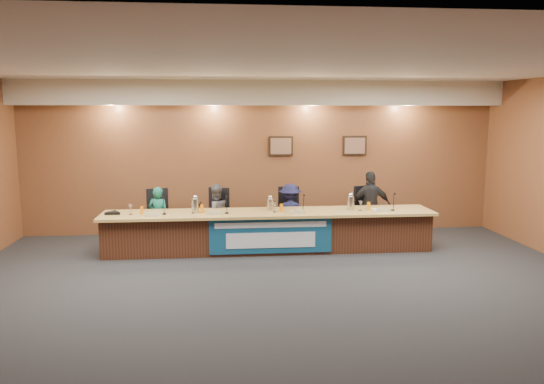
{
  "coord_description": "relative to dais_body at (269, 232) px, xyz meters",
  "views": [
    {
      "loc": [
        -0.87,
        -7.21,
        2.59
      ],
      "look_at": [
        0.07,
        2.44,
        1.1
      ],
      "focal_mm": 35.0,
      "sensor_mm": 36.0,
      "label": 1
    }
  ],
  "objects": [
    {
      "name": "dais_body",
      "position": [
        0.0,
        0.0,
        0.0
      ],
      "size": [
        6.0,
        0.8,
        0.7
      ],
      "primitive_type": "cube",
      "color": "#432213",
      "rests_on": "floor"
    },
    {
      "name": "banner_text_lower",
      "position": [
        0.0,
        -0.43,
        -0.05
      ],
      "size": [
        1.6,
        0.01,
        0.28
      ],
      "primitive_type": "cube",
      "color": "silver",
      "rests_on": "banner"
    },
    {
      "name": "water_glass_b",
      "position": [
        -1.39,
        -0.1,
        0.49
      ],
      "size": [
        0.08,
        0.08,
        0.18
      ],
      "primitive_type": "cylinder",
      "color": "silver",
      "rests_on": "dais_top"
    },
    {
      "name": "panelist_c",
      "position": [
        0.48,
        0.57,
        0.24
      ],
      "size": [
        0.77,
        0.46,
        1.17
      ],
      "primitive_type": "imported",
      "rotation": [
        0.0,
        0.0,
        3.11
      ],
      "color": "#121338",
      "rests_on": "floor"
    },
    {
      "name": "juice_glass_c",
      "position": [
        0.22,
        -0.11,
        0.47
      ],
      "size": [
        0.06,
        0.06,
        0.15
      ],
      "primitive_type": "cylinder",
      "color": "orange",
      "rests_on": "dais_top"
    },
    {
      "name": "wall_photo_left",
      "position": [
        0.4,
        1.57,
        1.5
      ],
      "size": [
        0.52,
        0.04,
        0.42
      ],
      "primitive_type": "cube",
      "color": "black",
      "rests_on": "wall_back"
    },
    {
      "name": "panelist_b",
      "position": [
        -0.99,
        0.57,
        0.24
      ],
      "size": [
        0.71,
        0.64,
        1.19
      ],
      "primitive_type": "imported",
      "rotation": [
        0.0,
        0.0,
        3.54
      ],
      "color": "#525156",
      "rests_on": "floor"
    },
    {
      "name": "banner",
      "position": [
        0.0,
        -0.41,
        0.03
      ],
      "size": [
        2.2,
        0.02,
        0.65
      ],
      "primitive_type": "cube",
      "color": "navy",
      "rests_on": "dais_body"
    },
    {
      "name": "microphone_c",
      "position": [
        0.62,
        -0.17,
        0.41
      ],
      "size": [
        0.07,
        0.07,
        0.02
      ],
      "primitive_type": "cylinder",
      "color": "black",
      "rests_on": "dais_top"
    },
    {
      "name": "office_chair_d",
      "position": [
        2.1,
        0.67,
        0.13
      ],
      "size": [
        0.62,
        0.62,
        0.08
      ],
      "primitive_type": "cube",
      "rotation": [
        0.0,
        0.0,
        0.35
      ],
      "color": "black",
      "rests_on": "floor"
    },
    {
      "name": "carafe_mid",
      "position": [
        0.03,
        0.06,
        0.51
      ],
      "size": [
        0.13,
        0.13,
        0.22
      ],
      "primitive_type": "cylinder",
      "color": "silver",
      "rests_on": "dais_top"
    },
    {
      "name": "juice_glass_d",
      "position": [
        1.87,
        -0.07,
        0.47
      ],
      "size": [
        0.06,
        0.06,
        0.15
      ],
      "primitive_type": "cylinder",
      "color": "orange",
      "rests_on": "dais_top"
    },
    {
      "name": "juice_glass_b",
      "position": [
        -1.23,
        -0.07,
        0.47
      ],
      "size": [
        0.06,
        0.06,
        0.15
      ],
      "primitive_type": "cylinder",
      "color": "orange",
      "rests_on": "dais_top"
    },
    {
      "name": "panelist_a",
      "position": [
        -2.08,
        0.57,
        0.23
      ],
      "size": [
        0.49,
        0.4,
        1.15
      ],
      "primitive_type": "imported",
      "rotation": [
        0.0,
        0.0,
        2.8
      ],
      "color": "#145F4D",
      "rests_on": "floor"
    },
    {
      "name": "soffit",
      "position": [
        0.0,
        1.35,
        2.6
      ],
      "size": [
        10.0,
        0.5,
        0.5
      ],
      "primitive_type": "cube",
      "color": "beige",
      "rests_on": "wall_back"
    },
    {
      "name": "water_glass_d",
      "position": [
        1.71,
        -0.12,
        0.49
      ],
      "size": [
        0.08,
        0.08,
        0.18
      ],
      "primitive_type": "cylinder",
      "color": "silver",
      "rests_on": "dais_top"
    },
    {
      "name": "ceiling",
      "position": [
        0.0,
        -2.4,
        2.85
      ],
      "size": [
        10.0,
        8.0,
        0.04
      ],
      "primitive_type": "cube",
      "color": "silver",
      "rests_on": "wall_back"
    },
    {
      "name": "nameplate_a",
      "position": [
        -2.12,
        -0.34,
        0.45
      ],
      "size": [
        0.24,
        0.08,
        0.1
      ],
      "primitive_type": "cube",
      "rotation": [
        0.31,
        0.0,
        0.0
      ],
      "color": "white",
      "rests_on": "dais_top"
    },
    {
      "name": "floor",
      "position": [
        0.0,
        -2.4,
        -0.35
      ],
      "size": [
        10.0,
        10.0,
        0.0
      ],
      "primitive_type": "plane",
      "color": "black",
      "rests_on": "ground"
    },
    {
      "name": "paper_stack",
      "position": [
        2.08,
        -0.07,
        0.4
      ],
      "size": [
        0.26,
        0.33,
        0.01
      ],
      "primitive_type": "cube",
      "rotation": [
        0.0,
        0.0,
        0.14
      ],
      "color": "white",
      "rests_on": "dais_top"
    },
    {
      "name": "speakerphone",
      "position": [
        -2.81,
        -0.04,
        0.43
      ],
      "size": [
        0.32,
        0.32,
        0.05
      ],
      "primitive_type": "cylinder",
      "color": "black",
      "rests_on": "dais_top"
    },
    {
      "name": "microphone_d",
      "position": [
        2.31,
        -0.17,
        0.41
      ],
      "size": [
        0.07,
        0.07,
        0.02
      ],
      "primitive_type": "cylinder",
      "color": "black",
      "rests_on": "dais_top"
    },
    {
      "name": "dais_top",
      "position": [
        0.0,
        -0.05,
        0.38
      ],
      "size": [
        6.1,
        0.95,
        0.05
      ],
      "primitive_type": "cube",
      "color": "tan",
      "rests_on": "dais_body"
    },
    {
      "name": "nameplate_c",
      "position": [
        0.51,
        -0.34,
        0.45
      ],
      "size": [
        0.24,
        0.08,
        0.1
      ],
      "primitive_type": "cube",
      "rotation": [
        0.31,
        0.0,
        0.0
      ],
      "color": "white",
      "rests_on": "dais_top"
    },
    {
      "name": "office_chair_b",
      "position": [
        -0.99,
        0.67,
        0.13
      ],
      "size": [
        0.62,
        0.62,
        0.08
      ],
      "primitive_type": "cube",
      "rotation": [
        0.0,
        0.0,
        -0.35
      ],
      "color": "black",
      "rests_on": "floor"
    },
    {
      "name": "panelist_d",
      "position": [
        2.1,
        0.57,
        0.35
      ],
      "size": [
        0.84,
        0.38,
        1.4
      ],
      "primitive_type": "imported",
      "rotation": [
        0.0,
        0.0,
        3.09
      ],
      "color": "black",
      "rests_on": "floor"
    },
    {
      "name": "wall_back",
      "position": [
        0.0,
        1.6,
        1.25
      ],
      "size": [
        10.0,
        0.04,
        3.2
      ],
      "primitive_type": "cube",
      "color": "brown",
      "rests_on": "floor"
    },
    {
      "name": "banner_text_upper",
      "position": [
        0.0,
        -0.43,
        0.23
      ],
      "size": [
        2.0,
        0.01,
        0.1
      ],
      "primitive_type": "cube",
      "color": "silver",
      "rests_on": "banner"
    },
    {
      "name": "microphone_a",
      "position": [
        -1.89,
        -0.14,
        0.41
      ],
      "size": [
        0.07,
        0.07,
        0.02
      ],
      "primitive_type": "cylinder",
      "color": "black",
      "rests_on": "dais_top"
    },
    {
      "name": "nameplate_d",
      "position": [
        2.08,
        -0.27,
        0.45
      ],
      "size": [
        0.24,
        0.08,
        0.1
      ],
      "primitive_type": "cube",
      "rotation": [
        0.31,
        0.0,
        0.0
      ],
      "color": "white",
      "rests_on": "dais_top"
    },
    {
      "name": "wall_photo_right",
      "position": [
        2.0,
        1.57,
        1.5
      ],
      "size": [
        0.52,
        0.04,
        0.42
      ],
      "primitive_type": "cube",
      "color": "black",
      "rests_on": "wall_back"
    },
    {
      "name": "office_chair_c",
      "position": [
        0.48,
        0.67,
        0.13
      ],
      "size": [
        0.5,
        0.5,
        0.08
      ],
      "primitive_type": "cube",
      "rotation": [
        0.0,
        0.0,
        -0.04
      ],
      "color": "black",
      "rests_on": "floor"
    },
    {
      "name": "microphone_b",
      "position": [
        -0.78,
        -0.17,
        0.41
      ],
      "size": [
        0.07,
        0.07,
        0.02
      ],
      "primitive_type": "cylinder",
      "color": "black",
      "rests_on": "dais_top"
    },
    {
      "name": "carafe_right",
      "position": [
        1.53,
        -0.05,
        0.53
      ],
      "size": [
        0.13,
        0.13,
        0.26
      ],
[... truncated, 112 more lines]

